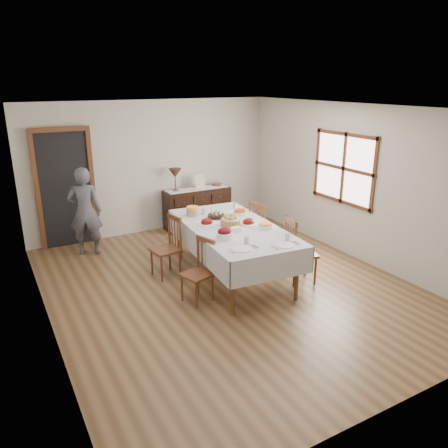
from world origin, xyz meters
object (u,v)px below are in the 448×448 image
sideboard (197,208)px  person (85,209)px  chair_left_near (199,270)px  chair_right_far (263,231)px  chair_right_near (298,250)px  chair_left_far (168,246)px  table_lamp (175,174)px  dining_table (232,232)px

sideboard → person: 2.41m
chair_left_near → chair_right_far: chair_right_far is taller
chair_right_near → sideboard: bearing=17.9°
chair_left_far → chair_right_far: size_ratio=0.94×
chair_right_far → table_lamp: 2.34m
chair_left_near → chair_left_far: size_ratio=0.93×
sideboard → table_lamp: table_lamp is taller
chair_right_far → sideboard: 2.14m
dining_table → chair_right_far: chair_right_far is taller
chair_left_far → chair_right_far: 1.66m
chair_right_far → dining_table: bearing=107.7°
chair_right_near → chair_left_near: bearing=97.6°
dining_table → person: person is taller
dining_table → person: bearing=134.2°
sideboard → chair_right_near: bearing=-86.7°
dining_table → person: 2.73m
table_lamp → sideboard: bearing=-2.1°
chair_left_far → chair_right_far: chair_right_far is taller
chair_left_far → person: 1.81m
table_lamp → chair_left_far: bearing=-116.7°
chair_left_near → sideboard: (1.38, 2.91, -0.04)m
dining_table → sideboard: dining_table is taller
chair_left_far → table_lamp: size_ratio=2.09×
chair_left_far → chair_right_near: chair_right_near is taller
chair_right_near → sideboard: 3.11m
table_lamp → dining_table: bearing=-93.3°
chair_left_near → person: (-0.96, 2.53, 0.38)m
person → table_lamp: person is taller
person → chair_right_near: bearing=152.7°
person → chair_right_far: bearing=165.5°
chair_left_near → chair_right_far: size_ratio=0.87×
chair_left_far → dining_table: bearing=48.2°
chair_right_near → table_lamp: bearing=26.3°
dining_table → chair_right_far: bearing=29.2°
chair_left_near → sideboard: chair_left_near is taller
chair_left_far → chair_right_near: (1.62, -1.18, 0.03)m
chair_right_far → person: person is taller
chair_left_near → person: person is taller
sideboard → table_lamp: 0.90m
table_lamp → chair_right_near: bearing=-78.3°
chair_left_near → person: size_ratio=0.54×
dining_table → chair_right_near: chair_right_near is taller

